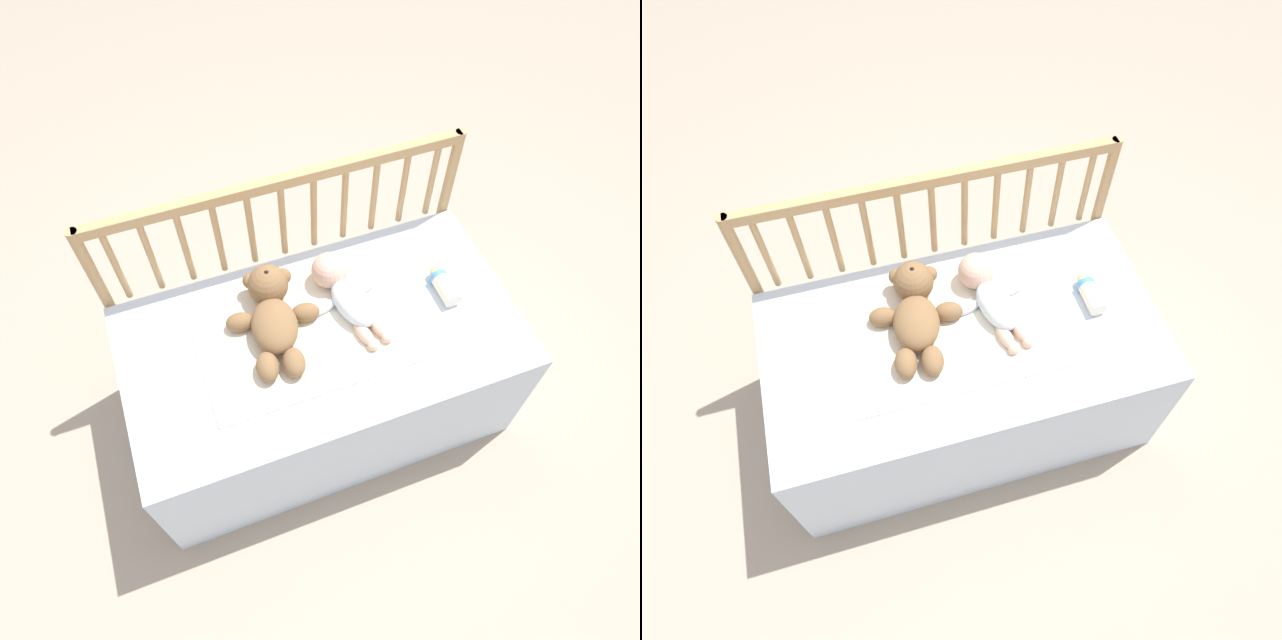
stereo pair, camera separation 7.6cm
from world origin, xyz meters
The scene contains 7 objects.
ground_plane centered at (0.00, 0.00, 0.00)m, with size 12.00×12.00×0.00m, color tan.
crib_mattress centered at (0.00, 0.00, 0.26)m, with size 1.26×0.68×0.53m.
crib_rail centered at (0.00, 0.36, 0.62)m, with size 1.26×0.04×0.86m.
blanket centered at (-0.02, 0.05, 0.53)m, with size 0.73×0.50×0.01m.
teddy_bear centered at (-0.13, 0.09, 0.58)m, with size 0.30×0.40×0.13m.
baby centered at (0.11, 0.10, 0.57)m, with size 0.26×0.37×0.12m.
baby_bottle centered at (0.43, 0.02, 0.56)m, with size 0.06×0.14×0.06m.
Camera 2 is at (-0.26, -0.91, 2.05)m, focal length 32.00 mm.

